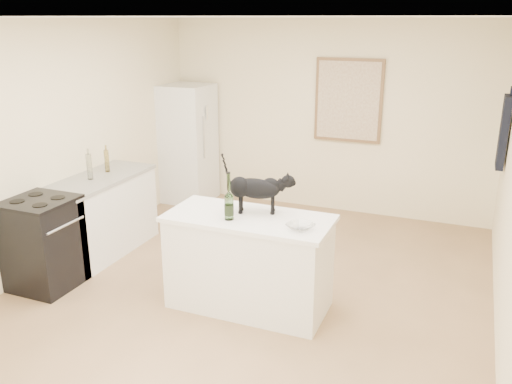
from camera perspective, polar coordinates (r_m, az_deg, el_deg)
The scene contains 19 objects.
floor at distance 5.40m, azimuth -0.89°, elevation -10.73°, with size 5.50×5.50×0.00m, color #A68058.
ceiling at distance 4.73m, azimuth -1.05°, elevation 18.06°, with size 5.50×5.50×0.00m, color white.
wall_back at distance 7.46m, azimuth 7.45°, elevation 7.85°, with size 4.50×4.50×0.00m, color #FBECC2.
wall_front at distance 2.78m, azimuth -24.33°, elevation -11.52°, with size 4.50×4.50×0.00m, color #FBECC2.
wall_left at distance 6.13m, azimuth -20.76°, elevation 4.63°, with size 5.50×5.50×0.00m, color #FBECC2.
island_base at distance 5.00m, azimuth -0.75°, elevation -7.63°, with size 1.44×0.67×0.86m, color white.
island_top at distance 4.83m, azimuth -0.77°, elevation -2.81°, with size 1.50×0.70×0.04m, color white.
left_cabinets at distance 6.39m, azimuth -16.12°, elevation -2.53°, with size 0.60×1.40×0.86m, color white.
left_countertop at distance 6.26m, azimuth -16.48°, elevation 1.34°, with size 0.62×1.44×0.04m, color gray.
stove at distance 5.76m, azimuth -21.61°, elevation -5.18°, with size 0.60×0.60×0.90m, color black.
fridge at distance 7.91m, azimuth -7.29°, elevation 5.11°, with size 0.68×0.68×1.70m, color white.
artwork_frame at distance 7.32m, azimuth 9.77°, elevation 9.54°, with size 0.90×0.03×1.10m, color brown.
artwork_canvas at distance 7.30m, azimuth 9.73°, elevation 9.52°, with size 0.82×0.00×1.02m, color beige.
hanging_garment at distance 6.52m, azimuth 24.80°, elevation 5.79°, with size 0.08×0.34×0.80m, color black.
black_cat at distance 4.85m, azimuth -0.03°, elevation 0.11°, with size 0.58×0.17×0.41m, color black, non-canonical shape.
wine_bottle at distance 4.69m, azimuth -2.90°, elevation -0.74°, with size 0.08×0.08×0.38m, color #2E5622.
glass_bowl at distance 4.52m, azimuth 4.72°, elevation -3.71°, with size 0.22×0.22×0.05m, color white.
fridge_paper at distance 7.65m, azimuth -5.17°, elevation 8.41°, with size 0.01×0.15×0.20m, color white.
counter_bottle_cluster at distance 6.27m, azimuth -16.49°, elevation 2.85°, with size 0.07×0.38×0.28m.
Camera 1 is at (1.87, -4.35, 2.59)m, focal length 37.71 mm.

